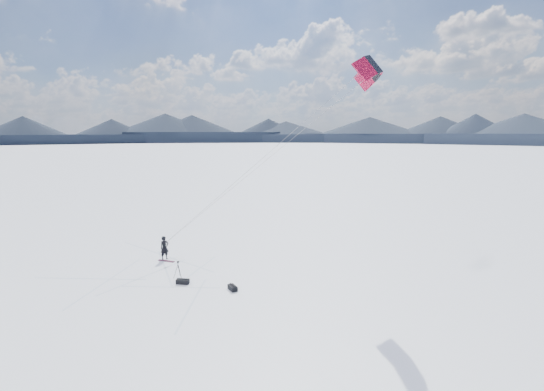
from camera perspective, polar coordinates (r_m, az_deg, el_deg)
The scene contains 9 objects.
ground at distance 28.27m, azimuth -13.06°, elevation -11.24°, with size 1800.00×1800.00×0.00m, color white.
horizon_hills at distance 26.97m, azimuth -13.44°, elevation -1.53°, with size 704.00×705.94×10.86m.
snow_tracks at distance 28.09m, azimuth -14.60°, elevation -11.42°, with size 17.62×14.39×0.01m.
snowkiter at distance 31.96m, azimuth -15.23°, elevation -8.89°, with size 0.67×0.44×1.83m, color black.
snowboard at distance 31.48m, azimuth -15.05°, elevation -9.13°, with size 1.38×0.26×0.04m, color maroon.
tripod at distance 27.67m, azimuth -13.43°, elevation -10.05°, with size 0.54×0.58×1.17m.
gear_bag_a at distance 26.78m, azimuth -12.81°, elevation -12.04°, with size 0.90×0.65×0.36m.
gear_bag_b at distance 25.32m, azimuth -5.73°, elevation -13.14°, with size 0.86×0.73×0.35m.
power_kite at distance 26.91m, azimuth 13.67°, elevation 16.97°, with size 15.54×7.04×13.24m.
Camera 1 is at (18.07, -19.40, 9.81)m, focal length 26.00 mm.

